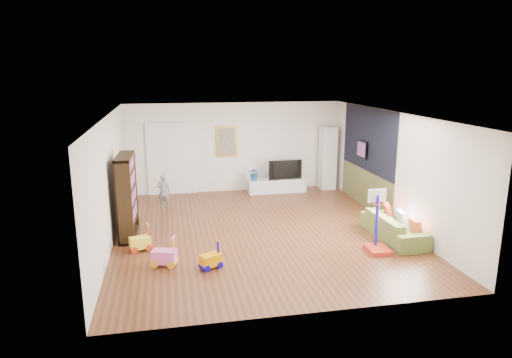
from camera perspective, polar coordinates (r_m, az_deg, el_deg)
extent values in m
cube|color=brown|center=(10.67, 0.42, -6.51)|extent=(6.50, 7.50, 0.00)
cube|color=white|center=(10.07, 0.45, 8.08)|extent=(6.50, 7.50, 0.00)
cube|color=silver|center=(13.91, -2.68, 3.97)|extent=(6.50, 0.00, 2.70)
cube|color=silver|center=(6.79, 6.85, -6.40)|extent=(6.50, 0.00, 2.70)
cube|color=silver|center=(10.16, -17.84, -0.25)|extent=(0.00, 7.50, 2.70)
cube|color=silver|center=(11.38, 16.69, 1.26)|extent=(0.00, 7.50, 2.70)
cube|color=black|center=(12.52, 13.82, 4.84)|extent=(0.01, 3.20, 1.70)
cube|color=brown|center=(12.78, 13.48, -1.15)|extent=(0.01, 3.20, 1.00)
cube|color=white|center=(13.77, -10.49, 2.40)|extent=(1.45, 0.06, 2.10)
cube|color=gold|center=(13.80, -3.70, 4.73)|extent=(0.62, 0.06, 0.92)
cube|color=#7F3F8C|center=(12.71, 13.11, 3.64)|extent=(0.04, 0.56, 0.46)
cube|color=silver|center=(13.93, 2.62, -0.82)|extent=(1.77, 0.46, 0.41)
cube|color=silver|center=(14.37, 8.94, 2.62)|extent=(0.46, 0.46, 1.95)
cube|color=black|center=(10.47, -15.83, -2.11)|extent=(0.37, 1.27, 1.85)
imported|color=olive|center=(10.56, 16.83, -5.77)|extent=(0.78, 1.87, 0.54)
cube|color=#B72F1B|center=(9.60, 15.21, -5.21)|extent=(0.46, 0.56, 1.30)
cube|color=yellow|center=(9.77, -14.31, -7.16)|extent=(0.47, 0.36, 0.55)
cube|color=orange|center=(8.71, -5.71, -9.47)|extent=(0.46, 0.38, 0.52)
cube|color=#F062BD|center=(8.93, -11.43, -8.85)|extent=(0.51, 0.39, 0.59)
imported|color=slate|center=(12.55, -11.49, -1.49)|extent=(0.34, 0.23, 0.92)
imported|color=black|center=(13.87, 3.56, 1.24)|extent=(1.04, 0.20, 0.59)
imported|color=navy|center=(13.68, -0.19, 0.69)|extent=(0.41, 0.37, 0.41)
cube|color=#CE572F|center=(10.19, 19.31, -5.73)|extent=(0.10, 0.36, 0.36)
cube|color=white|center=(10.61, 17.83, -4.85)|extent=(0.17, 0.41, 0.40)
cube|color=red|center=(11.04, 16.20, -4.03)|extent=(0.21, 0.40, 0.39)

